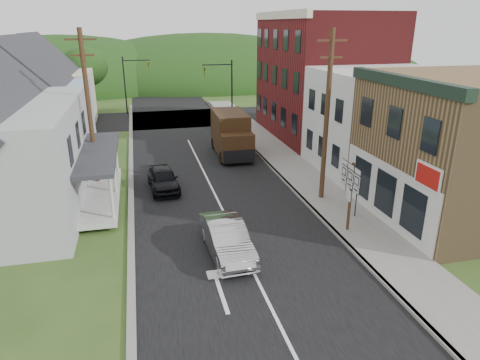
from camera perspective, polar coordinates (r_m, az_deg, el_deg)
ground at (r=19.47m, az=-0.39°, el=-7.95°), size 120.00×120.00×0.00m
road at (r=28.53m, az=-4.98°, el=1.30°), size 9.00×90.00×0.02m
cross_road at (r=44.85m, az=-8.36°, el=8.11°), size 60.00×9.00×0.02m
sidewalk_right at (r=28.11m, az=7.63°, el=1.07°), size 2.80×55.00×0.15m
curb_right at (r=27.67m, az=5.02°, el=0.86°), size 0.20×55.00×0.15m
curb_left at (r=26.36m, az=-14.33°, el=-0.74°), size 0.30×55.00×0.12m
storefront_tan at (r=23.30m, az=27.83°, el=3.70°), size 8.00×8.00×7.00m
storefront_white at (r=29.21m, az=18.31°, el=7.42°), size 8.00×7.00×6.50m
storefront_red at (r=37.23m, az=10.94°, el=13.34°), size 8.00×12.00×10.00m
house_blue at (r=34.90m, az=-25.45°, el=9.18°), size 7.14×8.16×7.28m
house_cream at (r=43.75m, az=-23.93°, el=11.25°), size 7.14×8.16×7.28m
utility_pole_right at (r=22.80m, az=11.49°, el=8.32°), size 1.60×0.26×9.00m
utility_pole_left at (r=25.27m, az=-19.46°, el=8.71°), size 1.60×0.26×9.00m
traffic_signal_right at (r=41.41m, az=-2.06°, el=12.60°), size 2.87×0.20×6.00m
traffic_signal_left at (r=47.54m, az=-14.32°, el=12.98°), size 2.87×0.20×6.00m
tree_left_d at (r=49.19m, az=-20.06°, el=13.95°), size 4.80×4.80×6.94m
forested_ridge at (r=72.42m, az=-10.61°, el=12.50°), size 90.00×30.00×16.00m
silver_sedan at (r=18.01m, az=-1.80°, el=-7.85°), size 1.75×4.44×1.44m
dark_sedan at (r=25.26m, az=-10.21°, el=0.13°), size 1.83×4.01×1.33m
delivery_van at (r=31.34m, az=-1.17°, el=6.10°), size 2.46×5.64×3.12m
route_sign_cluster at (r=19.80m, az=14.49°, el=-0.94°), size 0.20×1.87×3.26m
warning_sign at (r=21.57m, az=15.33°, el=-1.12°), size 0.12×0.63×2.28m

